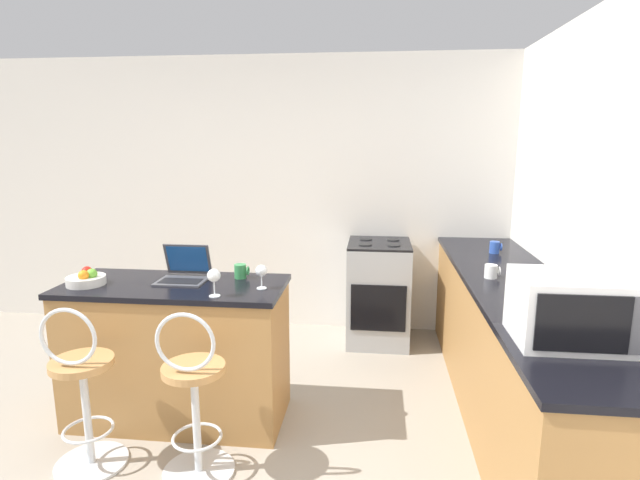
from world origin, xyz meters
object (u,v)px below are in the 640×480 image
wine_glass_short (261,272)px  fruit_bowl (86,279)px  laptop (184,271)px  mug_green (241,271)px  bar_stool_near (83,393)px  mug_white (491,271)px  microwave (577,309)px  toaster (553,290)px  bar_stool_far (194,400)px  mug_blue (495,247)px  wine_glass_tall (214,276)px  stove_range (378,292)px

wine_glass_short → fruit_bowl: bearing=-177.8°
laptop → mug_green: (0.36, 0.08, -0.01)m
bar_stool_near → mug_white: 2.60m
laptop → microwave: (2.15, -0.79, 0.10)m
bar_stool_near → mug_green: 1.16m
toaster → mug_white: size_ratio=2.65×
laptop → fruit_bowl: (-0.57, -0.18, -0.02)m
bar_stool_far → fruit_bowl: fruit_bowl is taller
toaster → mug_white: bearing=108.6°
toaster → mug_blue: bearing=90.1°
mug_green → wine_glass_tall: (-0.05, -0.40, 0.07)m
stove_range → wine_glass_short: size_ratio=6.21×
wine_glass_short → mug_white: size_ratio=1.50×
laptop → toaster: laptop is taller
microwave → wine_glass_tall: bearing=165.7°
toaster → wine_glass_tall: size_ratio=1.60×
mug_white → stove_range: bearing=124.1°
wine_glass_tall → fruit_bowl: (-0.88, 0.14, -0.08)m
stove_range → toaster: bearing=-60.9°
microwave → mug_white: microwave is taller
fruit_bowl → wine_glass_tall: bearing=-9.0°
microwave → toaster: 0.48m
toaster → fruit_bowl: (-2.78, 0.13, -0.06)m
bar_stool_far → stove_range: size_ratio=1.04×
stove_range → bar_stool_far: bearing=-116.4°
mug_green → fruit_bowl: size_ratio=0.41×
bar_stool_far → fruit_bowl: size_ratio=4.11×
mug_white → toaster: bearing=-71.4°
laptop → mug_green: size_ratio=3.17×
bar_stool_far → wine_glass_tall: bearing=85.9°
wine_glass_tall → microwave: bearing=-14.3°
bar_stool_far → mug_white: 2.03m
bar_stool_far → microwave: size_ratio=1.81×
laptop → toaster: (2.21, -0.32, 0.04)m
mug_blue → bar_stool_far: bearing=-138.7°
wine_glass_tall → mug_white: (1.70, 0.59, -0.08)m
bar_stool_near → microwave: (2.50, -0.13, 0.63)m
mug_white → fruit_bowl: bearing=-170.2°
bar_stool_far → mug_blue: bearing=41.3°
bar_stool_far → toaster: (1.92, 0.35, 0.58)m
bar_stool_far → mug_blue: 2.61m
mug_green → bar_stool_far: bearing=-95.7°
wine_glass_tall → mug_white: size_ratio=1.66×
laptop → microwave: 2.29m
wine_glass_tall → wine_glass_short: bearing=37.2°
bar_stool_far → fruit_bowl: bearing=150.6°
toaster → wine_glass_short: bearing=174.0°
fruit_bowl → bar_stool_far: bearing=-29.4°
laptop → stove_range: 1.93m
bar_stool_far → mug_green: 0.91m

